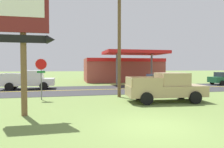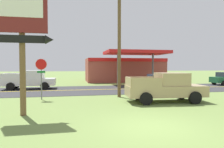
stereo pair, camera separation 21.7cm
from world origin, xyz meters
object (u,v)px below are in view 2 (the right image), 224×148
pickup_tan_parked_on_lawn (166,88)px  car_blue_far_lane (159,82)px  gas_station (125,69)px  pickup_white_on_road (30,80)px  stop_sign (41,72)px  utility_pole (119,33)px  motel_sign (23,26)px

pickup_tan_parked_on_lawn → car_blue_far_lane: (2.15, 5.85, -0.13)m
gas_station → pickup_white_on_road: bearing=-145.5°
pickup_tan_parked_on_lawn → pickup_white_on_road: (-10.51, 9.85, 0.00)m
stop_sign → pickup_white_on_road: (-2.12, 7.26, -1.06)m
pickup_tan_parked_on_lawn → pickup_white_on_road: bearing=136.9°
utility_pole → pickup_tan_parked_on_lawn: size_ratio=1.74×
pickup_white_on_road → stop_sign: bearing=-73.7°
stop_sign → utility_pole: bearing=0.7°
motel_sign → car_blue_far_lane: size_ratio=1.53×
gas_station → pickup_white_on_road: (-12.55, -8.64, -0.98)m
motel_sign → gas_station: size_ratio=0.53×
gas_station → pickup_tan_parked_on_lawn: (-2.05, -18.49, -0.98)m
utility_pole → gas_station: 16.77m
utility_pole → gas_station: size_ratio=0.77×
pickup_tan_parked_on_lawn → gas_station: bearing=83.7°
motel_sign → gas_station: (10.58, 20.73, -2.39)m
gas_station → pickup_tan_parked_on_lawn: 18.63m
gas_station → pickup_white_on_road: 15.27m
car_blue_far_lane → gas_station: bearing=90.5°
utility_pole → car_blue_far_lane: utility_pole is taller
stop_sign → gas_station: 19.01m
motel_sign → stop_sign: motel_sign is taller
motel_sign → pickup_white_on_road: motel_sign is taller
stop_sign → pickup_white_on_road: bearing=106.3°
motel_sign → car_blue_far_lane: bearing=37.2°
utility_pole → pickup_white_on_road: size_ratio=1.79×
motel_sign → pickup_tan_parked_on_lawn: 9.44m
pickup_white_on_road → car_blue_far_lane: bearing=-17.5°
stop_sign → utility_pole: (5.78, 0.07, 2.95)m
pickup_white_on_road → utility_pole: bearing=-42.3°
pickup_white_on_road → car_blue_far_lane: size_ratio=1.24×
car_blue_far_lane → stop_sign: bearing=-162.8°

